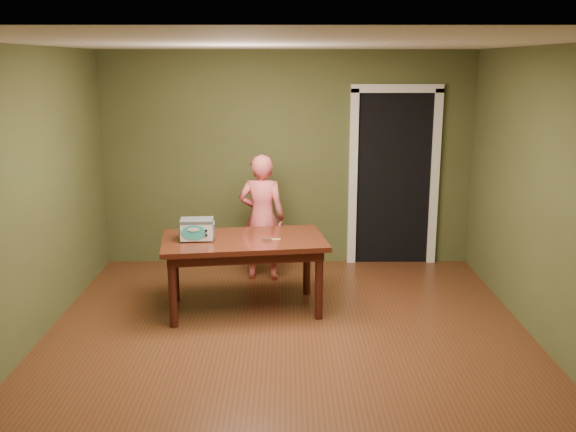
{
  "coord_description": "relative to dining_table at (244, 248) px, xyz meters",
  "views": [
    {
      "loc": [
        -0.01,
        -5.25,
        2.45
      ],
      "look_at": [
        0.0,
        1.0,
        0.95
      ],
      "focal_mm": 40.0,
      "sensor_mm": 36.0,
      "label": 1
    }
  ],
  "objects": [
    {
      "name": "dining_table",
      "position": [
        0.0,
        0.0,
        0.0
      ],
      "size": [
        1.71,
        1.11,
        0.75
      ],
      "rotation": [
        0.0,
        0.0,
        0.14
      ],
      "color": "#38190C",
      "rests_on": "floor"
    },
    {
      "name": "toy_oven",
      "position": [
        -0.45,
        -0.05,
        0.21
      ],
      "size": [
        0.36,
        0.26,
        0.21
      ],
      "rotation": [
        0.0,
        0.0,
        0.08
      ],
      "color": "#4C4F54",
      "rests_on": "dining_table"
    },
    {
      "name": "baking_pan",
      "position": [
        0.24,
        -0.06,
        0.11
      ],
      "size": [
        0.1,
        0.1,
        0.02
      ],
      "color": "silver",
      "rests_on": "dining_table"
    },
    {
      "name": "room_shell",
      "position": [
        0.44,
        -0.89,
        1.06
      ],
      "size": [
        4.52,
        5.02,
        2.61
      ],
      "color": "#49512B",
      "rests_on": "ground"
    },
    {
      "name": "doorway",
      "position": [
        1.74,
        1.89,
        0.41
      ],
      "size": [
        1.1,
        0.66,
        2.25
      ],
      "color": "black",
      "rests_on": "ground"
    },
    {
      "name": "spatula",
      "position": [
        0.28,
        -0.06,
        0.1
      ],
      "size": [
        0.18,
        0.06,
        0.01
      ],
      "primitive_type": "cube",
      "rotation": [
        0.0,
        0.0,
        0.18
      ],
      "color": "#E7C264",
      "rests_on": "dining_table"
    },
    {
      "name": "child",
      "position": [
        0.15,
        0.97,
        0.08
      ],
      "size": [
        0.57,
        0.42,
        1.46
      ],
      "primitive_type": "imported",
      "rotation": [
        0.0,
        0.0,
        3.01
      ],
      "color": "#E96064",
      "rests_on": "floor"
    },
    {
      "name": "floor",
      "position": [
        0.44,
        -0.89,
        -0.65
      ],
      "size": [
        5.0,
        5.0,
        0.0
      ],
      "primitive_type": "plane",
      "color": "#5C2E1A",
      "rests_on": "ground"
    }
  ]
}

